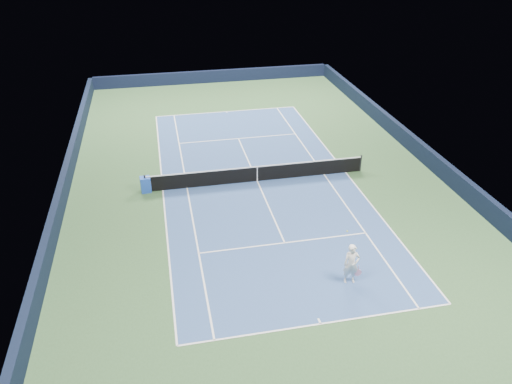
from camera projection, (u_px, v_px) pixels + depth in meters
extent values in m
plane|color=#2E4F2B|center=(257.00, 181.00, 29.29)|extent=(40.00, 40.00, 0.00)
cube|color=black|center=(213.00, 76.00, 45.92)|extent=(22.00, 0.35, 1.10)
cube|color=black|center=(428.00, 157.00, 30.93)|extent=(0.35, 40.00, 1.10)
cube|color=black|center=(63.00, 191.00, 27.10)|extent=(0.35, 40.00, 1.10)
cube|color=#2C4A7E|center=(257.00, 181.00, 29.28)|extent=(10.97, 23.77, 0.01)
cube|color=white|center=(226.00, 112.00, 39.41)|extent=(10.97, 0.08, 0.00)
cube|color=white|center=(321.00, 324.00, 19.15)|extent=(10.97, 0.08, 0.00)
cube|color=white|center=(346.00, 172.00, 30.25)|extent=(0.08, 23.77, 0.00)
cube|color=white|center=(163.00, 190.00, 28.31)|extent=(0.08, 23.77, 0.00)
cube|color=white|center=(324.00, 174.00, 30.01)|extent=(0.08, 23.77, 0.00)
cube|color=white|center=(187.00, 188.00, 28.55)|extent=(0.08, 23.77, 0.00)
cube|color=white|center=(238.00, 139.00, 34.74)|extent=(8.23, 0.08, 0.00)
cube|color=white|center=(285.00, 243.00, 23.82)|extent=(8.23, 0.08, 0.00)
cube|color=white|center=(257.00, 181.00, 29.28)|extent=(0.08, 12.80, 0.00)
cube|color=white|center=(227.00, 112.00, 39.29)|extent=(0.08, 0.30, 0.00)
cube|color=white|center=(319.00, 321.00, 19.28)|extent=(0.08, 0.30, 0.00)
cylinder|color=black|center=(145.00, 184.00, 27.89)|extent=(0.10, 0.10, 1.07)
cylinder|color=black|center=(361.00, 163.00, 30.15)|extent=(0.10, 0.10, 1.07)
cube|color=black|center=(257.00, 174.00, 29.06)|extent=(12.80, 0.03, 0.91)
cube|color=white|center=(257.00, 167.00, 28.82)|extent=(12.80, 0.04, 0.06)
cube|color=white|center=(257.00, 174.00, 29.06)|extent=(0.05, 0.04, 0.91)
cube|color=blue|center=(146.00, 185.00, 27.97)|extent=(0.60, 0.55, 0.90)
cube|color=silver|center=(151.00, 184.00, 28.03)|extent=(0.03, 0.40, 0.40)
imported|color=white|center=(351.00, 264.00, 20.89)|extent=(0.73, 0.52, 1.86)
cylinder|color=pink|center=(358.00, 268.00, 21.02)|extent=(0.03, 0.03, 0.31)
cylinder|color=black|center=(358.00, 273.00, 21.14)|extent=(0.31, 0.02, 0.31)
cylinder|color=pink|center=(358.00, 273.00, 21.14)|extent=(0.33, 0.03, 0.33)
sphere|color=#CBD92E|center=(347.00, 231.00, 21.28)|extent=(0.07, 0.07, 0.07)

